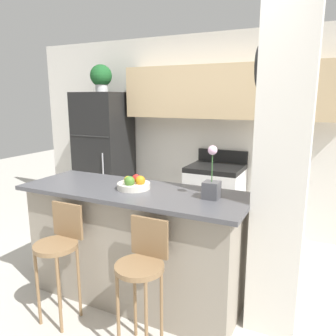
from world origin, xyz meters
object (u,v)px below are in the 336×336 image
at_px(bar_stool_right, 142,268).
at_px(potted_plant_on_fridge, 101,77).
at_px(fruit_bowl, 134,184).
at_px(refrigerator, 104,156).
at_px(orchid_vase, 212,184).
at_px(stove_range, 215,200).
at_px(trash_bin, 130,213).
at_px(bar_stool_left, 59,247).

xyz_separation_m(bar_stool_right, potted_plant_on_fridge, (-1.84, 2.08, 1.41)).
bearing_deg(fruit_bowl, bar_stool_right, -54.13).
distance_m(refrigerator, orchid_vase, 2.65).
xyz_separation_m(refrigerator, orchid_vase, (2.14, -1.55, 0.20)).
relative_size(stove_range, potted_plant_on_fridge, 2.85).
relative_size(refrigerator, stove_range, 1.70).
relative_size(refrigerator, bar_stool_right, 1.94).
bearing_deg(refrigerator, orchid_vase, -35.91).
bearing_deg(trash_bin, bar_stool_left, -73.77).
bearing_deg(orchid_vase, refrigerator, 144.09).
xyz_separation_m(refrigerator, trash_bin, (0.56, -0.22, -0.72)).
distance_m(bar_stool_right, potted_plant_on_fridge, 3.11).
distance_m(potted_plant_on_fridge, trash_bin, 1.93).
height_order(bar_stool_right, potted_plant_on_fridge, potted_plant_on_fridge).
xyz_separation_m(refrigerator, stove_range, (1.68, 0.03, -0.45)).
relative_size(potted_plant_on_fridge, trash_bin, 0.99).
relative_size(stove_range, trash_bin, 2.82).
bearing_deg(fruit_bowl, refrigerator, 133.10).
height_order(bar_stool_left, bar_stool_right, same).
distance_m(bar_stool_right, orchid_vase, 0.79).
relative_size(bar_stool_right, trash_bin, 2.46).
xyz_separation_m(stove_range, potted_plant_on_fridge, (-1.68, -0.03, 1.56)).
bearing_deg(refrigerator, trash_bin, -21.31).
xyz_separation_m(potted_plant_on_fridge, fruit_bowl, (1.48, -1.58, -0.99)).
bearing_deg(orchid_vase, bar_stool_right, -119.44).
distance_m(orchid_vase, fruit_bowl, 0.67).
bearing_deg(bar_stool_right, orchid_vase, 60.56).
bearing_deg(trash_bin, fruit_bowl, -56.03).
relative_size(stove_range, orchid_vase, 2.65).
xyz_separation_m(orchid_vase, trash_bin, (-1.58, 1.33, -0.92)).
height_order(orchid_vase, fruit_bowl, orchid_vase).
bearing_deg(trash_bin, stove_range, 12.53).
height_order(stove_range, trash_bin, stove_range).
height_order(stove_range, potted_plant_on_fridge, potted_plant_on_fridge).
bearing_deg(potted_plant_on_fridge, bar_stool_left, -62.10).
bearing_deg(bar_stool_left, trash_bin, 106.23).
distance_m(refrigerator, bar_stool_right, 2.79).
bearing_deg(bar_stool_right, fruit_bowl, 125.87).
bearing_deg(stove_range, refrigerator, -178.97).
bearing_deg(trash_bin, potted_plant_on_fridge, 158.68).
bearing_deg(orchid_vase, potted_plant_on_fridge, 144.09).
relative_size(refrigerator, potted_plant_on_fridge, 4.83).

